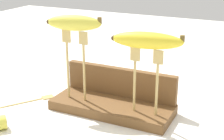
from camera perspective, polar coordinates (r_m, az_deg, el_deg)
ground_plane at (r=0.99m, az=0.00°, el=-7.01°), size 3.00×3.00×0.00m
wooden_board at (r=0.98m, az=0.00°, el=-6.27°), size 0.35×0.14×0.03m
board_backstop at (r=1.01m, az=1.43°, el=-2.03°), size 0.34×0.02×0.09m
fork_stand_left at (r=0.97m, az=-6.18°, el=1.79°), size 0.08×0.01×0.21m
fork_stand_right at (r=0.88m, az=5.74°, el=-0.90°), size 0.09×0.01×0.18m
banana_raised_left at (r=0.94m, az=-6.42°, el=7.92°), size 0.16×0.08×0.04m
banana_raised_right at (r=0.86m, az=5.95°, el=4.99°), size 0.19×0.07×0.04m
fork_fallen_near at (r=1.08m, az=-13.33°, el=-4.96°), size 0.12×0.16×0.01m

